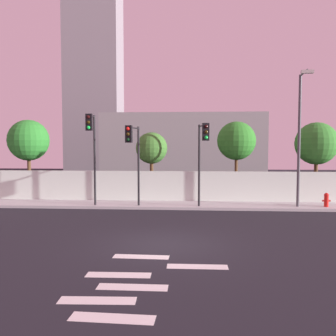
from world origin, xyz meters
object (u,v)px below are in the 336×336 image
at_px(street_lamp_curbside, 300,130).
at_px(roadside_tree_midleft, 152,149).
at_px(roadside_tree_rightmost, 317,144).
at_px(traffic_light_right, 203,146).
at_px(traffic_light_left, 133,148).
at_px(roadside_tree_leftmost, 28,141).
at_px(fire_hydrant, 326,199).
at_px(roadside_tree_midright, 236,141).
at_px(traffic_light_center, 92,140).

bearing_deg(street_lamp_curbside, roadside_tree_midleft, 159.64).
bearing_deg(roadside_tree_rightmost, traffic_light_right, -151.12).
bearing_deg(street_lamp_curbside, traffic_light_right, -171.18).
bearing_deg(traffic_light_left, traffic_light_right, -1.07).
bearing_deg(traffic_light_right, roadside_tree_leftmost, 160.69).
bearing_deg(fire_hydrant, roadside_tree_midright, 148.02).
xyz_separation_m(traffic_light_left, roadside_tree_midleft, (0.56, 3.88, -0.09)).
bearing_deg(roadside_tree_midright, fire_hydrant, -31.98).
distance_m(roadside_tree_midleft, roadside_tree_midright, 5.41).
xyz_separation_m(street_lamp_curbside, roadside_tree_rightmost, (1.89, 3.13, -0.75)).
bearing_deg(traffic_light_right, roadside_tree_midright, 60.63).
height_order(traffic_light_left, roadside_tree_leftmost, roadside_tree_leftmost).
height_order(traffic_light_left, traffic_light_right, traffic_light_right).
height_order(roadside_tree_midleft, roadside_tree_rightmost, roadside_tree_rightmost).
relative_size(traffic_light_left, roadside_tree_midleft, 1.02).
relative_size(traffic_light_right, roadside_tree_rightmost, 0.91).
height_order(street_lamp_curbside, roadside_tree_rightmost, street_lamp_curbside).
xyz_separation_m(traffic_light_right, roadside_tree_rightmost, (7.17, 3.95, 0.14)).
bearing_deg(roadside_tree_midleft, roadside_tree_leftmost, 180.00).
relative_size(roadside_tree_leftmost, roadside_tree_rightmost, 1.05).
bearing_deg(street_lamp_curbside, traffic_light_center, -177.41).
height_order(traffic_light_right, roadside_tree_rightmost, roadside_tree_rightmost).
xyz_separation_m(traffic_light_right, street_lamp_curbside, (5.28, 0.82, 0.89)).
bearing_deg(roadside_tree_midleft, street_lamp_curbside, -20.36).
bearing_deg(traffic_light_center, fire_hydrant, 3.37).
bearing_deg(roadside_tree_midright, roadside_tree_midleft, 180.00).
relative_size(traffic_light_center, roadside_tree_rightmost, 1.02).
relative_size(roadside_tree_midleft, roadside_tree_midright, 0.87).
bearing_deg(traffic_light_right, fire_hydrant, 8.84).
bearing_deg(fire_hydrant, traffic_light_center, -176.63).
bearing_deg(roadside_tree_midright, street_lamp_curbside, -45.74).
bearing_deg(traffic_light_right, roadside_tree_midleft, 128.70).
relative_size(roadside_tree_leftmost, roadside_tree_midleft, 1.19).
xyz_separation_m(street_lamp_curbside, roadside_tree_leftmost, (-16.56, 3.13, -0.54)).
relative_size(street_lamp_curbside, roadside_tree_midleft, 1.65).
relative_size(traffic_light_left, street_lamp_curbside, 0.61).
relative_size(street_lamp_curbside, fire_hydrant, 9.36).
bearing_deg(roadside_tree_midleft, traffic_light_right, -51.30).
bearing_deg(street_lamp_curbside, roadside_tree_rightmost, 58.93).
bearing_deg(traffic_light_left, traffic_light_center, 174.24).
relative_size(traffic_light_center, traffic_light_right, 1.12).
bearing_deg(roadside_tree_leftmost, fire_hydrant, -9.05).
distance_m(traffic_light_right, roadside_tree_rightmost, 8.19).
height_order(fire_hydrant, roadside_tree_leftmost, roadside_tree_leftmost).
height_order(traffic_light_left, roadside_tree_midright, roadside_tree_midright).
distance_m(traffic_light_left, roadside_tree_midright, 7.12).
bearing_deg(roadside_tree_leftmost, traffic_light_right, -19.31).
bearing_deg(traffic_light_left, roadside_tree_leftmost, 152.79).
relative_size(fire_hydrant, roadside_tree_rightmost, 0.16).
xyz_separation_m(traffic_light_left, fire_hydrant, (10.58, 1.00, -2.85)).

